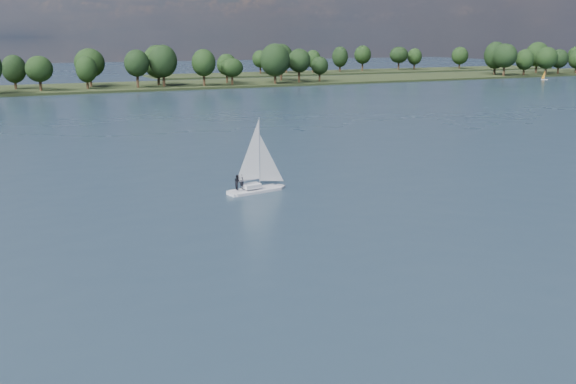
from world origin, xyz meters
name	(u,v)px	position (x,y,z in m)	size (l,w,h in m)	color
ground	(105,138)	(0.00, 100.00, 0.00)	(700.00, 700.00, 0.00)	#233342
far_shore	(38,91)	(0.00, 212.00, 0.00)	(660.00, 40.00, 1.50)	black
far_shore_back	(369,72)	(160.00, 260.00, 0.00)	(220.00, 30.00, 1.40)	black
sailboat	(254,171)	(7.25, 51.74, 2.44)	(6.84, 2.82, 8.73)	silver
dinghy_orange	(545,77)	(191.28, 178.57, 0.95)	(2.70, 1.86, 4.01)	white
treeline	(9,67)	(-7.97, 208.50, 7.98)	(562.32, 74.05, 17.84)	black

